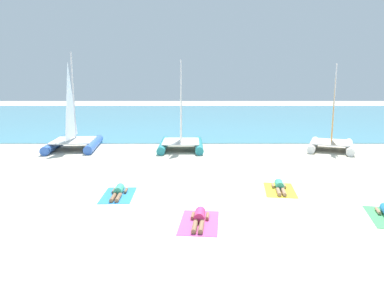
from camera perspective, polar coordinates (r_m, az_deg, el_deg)
ground_plane at (r=20.77m, az=-0.03°, el=-1.27°), size 120.00×120.00×0.00m
ocean_water at (r=43.37m, az=-0.10°, el=4.55°), size 120.00×40.00×0.05m
sailboat_teal at (r=21.43m, az=-1.95°, el=1.26°), size 2.66×4.16×5.42m
sailboat_blue at (r=22.78m, az=-18.80°, el=1.41°), size 3.35×4.78×5.86m
sailboat_white at (r=22.92m, az=21.51°, el=1.04°), size 3.86×4.63×5.17m
towel_leftmost at (r=13.09m, az=-12.01°, el=-8.13°), size 1.15×1.93×0.01m
sunbather_leftmost at (r=13.12m, az=-11.98°, el=-7.52°), size 0.55×1.56×0.30m
towel_center_left at (r=10.46m, az=1.03°, el=-12.59°), size 1.28×2.00×0.01m
sunbather_center_left at (r=10.47m, az=1.06°, el=-11.82°), size 0.58×1.57×0.30m
towel_center_right at (r=13.83m, az=13.84°, el=-7.23°), size 1.34×2.03×0.01m
sunbather_center_right at (r=13.86m, az=13.84°, el=-6.65°), size 0.62×1.57×0.30m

